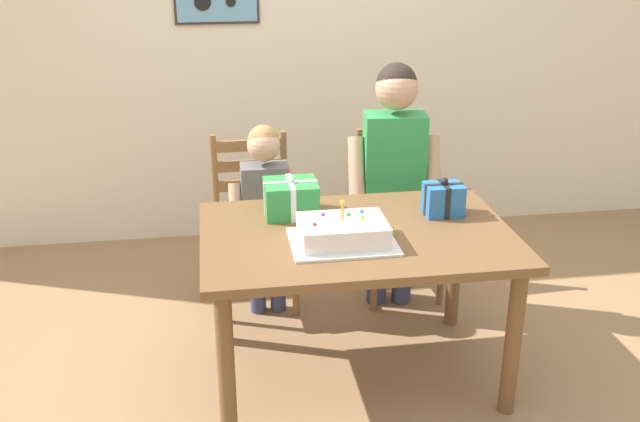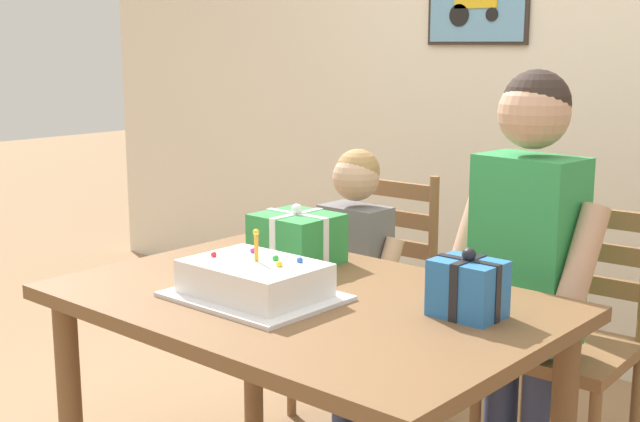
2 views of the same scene
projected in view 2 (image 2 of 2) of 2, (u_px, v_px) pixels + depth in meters
back_wall at (591, 68)px, 3.52m from camera, size 6.40×0.11×2.60m
dining_table at (305, 329)px, 2.34m from camera, size 1.35×0.91×0.73m
birthday_cake at (255, 281)px, 2.28m from camera, size 0.44×0.34×0.19m
gift_box_red_large at (468, 288)px, 2.13m from camera, size 0.18×0.14×0.18m
gift_box_beside_cake at (297, 238)px, 2.66m from camera, size 0.24×0.22×0.19m
chair_left at (369, 293)px, 3.22m from camera, size 0.44×0.44×0.92m
chair_right at (566, 341)px, 2.71m from camera, size 0.44×0.44×0.92m
child_older at (527, 242)px, 2.57m from camera, size 0.50×0.29×1.33m
child_younger at (355, 262)px, 3.04m from camera, size 0.37×0.21×1.04m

